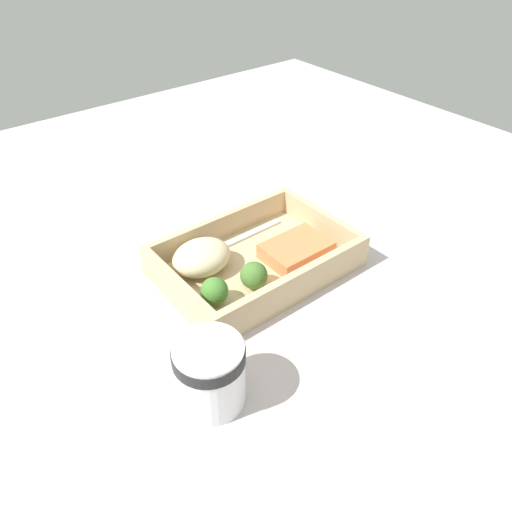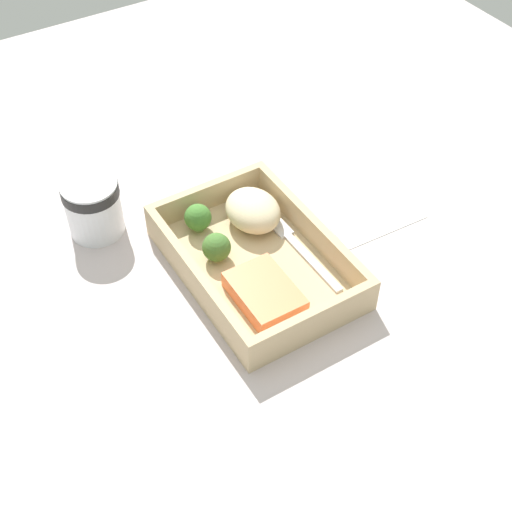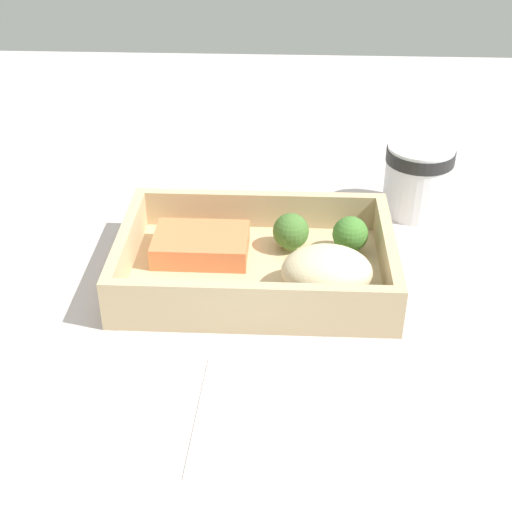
{
  "view_description": "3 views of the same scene",
  "coord_description": "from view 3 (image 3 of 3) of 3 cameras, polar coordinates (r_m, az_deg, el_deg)",
  "views": [
    {
      "loc": [
        37.6,
        47.45,
        49.11
      ],
      "look_at": [
        0.0,
        0.0,
        2.7
      ],
      "focal_mm": 35.0,
      "sensor_mm": 36.0,
      "label": 1
    },
    {
      "loc": [
        -57.48,
        35.08,
        72.86
      ],
      "look_at": [
        0.0,
        0.0,
        2.7
      ],
      "focal_mm": 50.0,
      "sensor_mm": 36.0,
      "label": 2
    },
    {
      "loc": [
        2.92,
        -63.35,
        43.29
      ],
      "look_at": [
        0.0,
        0.0,
        2.7
      ],
      "focal_mm": 50.0,
      "sensor_mm": 36.0,
      "label": 3
    }
  ],
  "objects": [
    {
      "name": "takeout_tray",
      "position": [
        0.76,
        0.0,
        -1.33
      ],
      "size": [
        28.83,
        19.66,
        1.2
      ],
      "primitive_type": "cube",
      "color": "tan",
      "rests_on": "ground_plane"
    },
    {
      "name": "salmon_fillet",
      "position": [
        0.78,
        -4.42,
        0.9
      ],
      "size": [
        10.29,
        7.27,
        2.45
      ],
      "primitive_type": "cube",
      "rotation": [
        0.0,
        0.0,
        -0.01
      ],
      "color": "#F47B49",
      "rests_on": "takeout_tray"
    },
    {
      "name": "mashed_potatoes",
      "position": [
        0.72,
        5.69,
        -1.24
      ],
      "size": [
        9.15,
        7.47,
        4.77
      ],
      "primitive_type": "ellipsoid",
      "color": "beige",
      "rests_on": "takeout_tray"
    },
    {
      "name": "paper_cup",
      "position": [
        0.89,
        12.82,
        6.29
      ],
      "size": [
        8.19,
        8.19,
        8.74
      ],
      "color": "white",
      "rests_on": "ground_plane"
    },
    {
      "name": "tray_rim",
      "position": [
        0.75,
        0.0,
        0.38
      ],
      "size": [
        28.83,
        19.66,
        4.18
      ],
      "color": "tan",
      "rests_on": "takeout_tray"
    },
    {
      "name": "broccoli_floret_1",
      "position": [
        0.78,
        2.81,
        1.95
      ],
      "size": [
        4.01,
        4.01,
        4.23
      ],
      "color": "#7D9C55",
      "rests_on": "takeout_tray"
    },
    {
      "name": "fork",
      "position": [
        0.71,
        -1.29,
        -3.77
      ],
      "size": [
        15.82,
        2.24,
        0.44
      ],
      "color": "silver",
      "rests_on": "takeout_tray"
    },
    {
      "name": "receipt_slip",
      "position": [
        0.61,
        -0.62,
        -12.58
      ],
      "size": [
        8.59,
        14.48,
        0.24
      ],
      "primitive_type": "cube",
      "rotation": [
        0.0,
        0.0,
        -0.04
      ],
      "color": "white",
      "rests_on": "ground_plane"
    },
    {
      "name": "broccoli_floret_2",
      "position": [
        0.78,
        7.55,
        1.7
      ],
      "size": [
        3.91,
        3.91,
        4.33
      ],
      "color": "#779654",
      "rests_on": "takeout_tray"
    },
    {
      "name": "ground_plane",
      "position": [
        0.77,
        0.0,
        -2.31
      ],
      "size": [
        160.0,
        160.0,
        2.0
      ],
      "primitive_type": "cube",
      "color": "#C1B3B3"
    }
  ]
}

